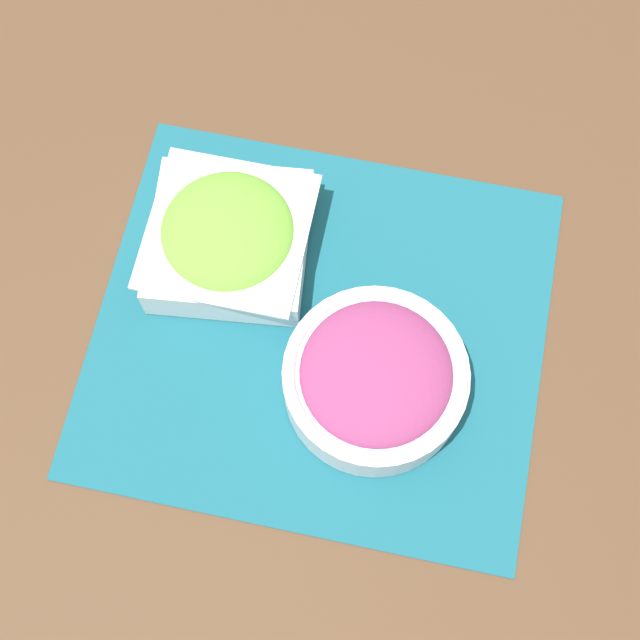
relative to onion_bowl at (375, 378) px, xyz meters
The scene contains 4 objects.
ground_plane 0.10m from the onion_bowl, 142.05° to the left, with size 3.00×3.00×0.00m, color #513823.
placemat 0.10m from the onion_bowl, 142.05° to the left, with size 0.49×0.44×0.00m.
onion_bowl is the anchor object (origin of this frame).
lettuce_bowl 0.23m from the onion_bowl, 145.86° to the left, with size 0.19×0.19×0.07m.
Camera 1 is at (0.07, -0.32, 0.92)m, focal length 50.00 mm.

